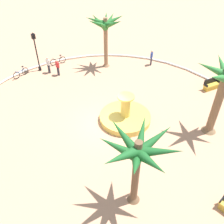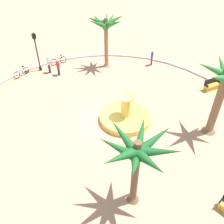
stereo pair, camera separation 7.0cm
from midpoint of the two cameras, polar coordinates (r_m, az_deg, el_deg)
ground_plane at (r=18.40m, az=-1.21°, el=-2.67°), size 80.00×80.00×0.00m
plaza_curb at (r=18.33m, az=-1.21°, el=-2.43°), size 22.81×22.81×0.20m
fountain at (r=18.53m, az=3.16°, el=-1.09°), size 3.83×3.83×2.21m
palm_tree_near_fountain at (r=24.11m, az=-1.34°, el=19.17°), size 3.66×3.57×5.15m
palm_tree_by_curb at (r=16.99m, az=24.44°, el=5.22°), size 3.67×3.56×5.34m
palm_tree_far_side at (r=11.34m, az=6.01°, el=-9.70°), size 4.02×3.98×4.74m
bench_east at (r=23.62m, az=22.19°, el=5.64°), size 1.65×0.71×1.00m
lamppost at (r=25.03m, az=-17.03°, el=13.81°), size 0.32×0.32×3.87m
bicycle_red_frame at (r=26.54m, az=-12.21°, el=11.54°), size 1.72×0.44×0.94m
bicycle_by_lamppost at (r=25.30m, az=-20.19°, el=8.53°), size 1.64×0.69×0.94m
person_cyclist_helmet at (r=24.29m, az=-12.31°, el=10.27°), size 0.25×0.53×1.64m
person_cyclist_photo at (r=24.89m, az=-14.37°, el=10.72°), size 0.26×0.52×1.67m
person_pedestrian_stroll at (r=25.86m, az=9.31°, el=12.48°), size 0.44×0.36×1.63m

